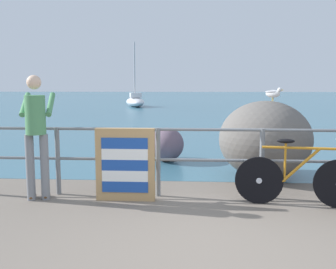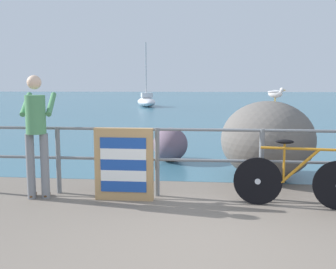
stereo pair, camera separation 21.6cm
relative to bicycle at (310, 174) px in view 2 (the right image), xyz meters
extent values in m
cube|color=#6B6056|center=(-1.34, 18.49, -0.51)|extent=(120.00, 120.00, 0.10)
cube|color=#38667A|center=(-1.34, 46.26, -0.46)|extent=(120.00, 90.00, 0.01)
cylinder|color=slate|center=(-3.61, 0.37, 0.05)|extent=(0.07, 0.07, 1.02)
cylinder|color=slate|center=(-2.09, 0.37, 0.05)|extent=(0.07, 0.07, 1.02)
cylinder|color=slate|center=(-0.58, 0.37, 0.05)|extent=(0.07, 0.07, 1.02)
cylinder|color=slate|center=(-1.34, 0.37, 0.54)|extent=(7.56, 0.04, 0.04)
cylinder|color=slate|center=(-1.34, 0.37, 0.09)|extent=(7.56, 0.04, 0.04)
cylinder|color=black|center=(-0.66, 0.08, -0.13)|extent=(0.66, 0.12, 0.66)
cylinder|color=#B7BCC6|center=(-0.66, 0.08, -0.13)|extent=(0.09, 0.07, 0.08)
cylinder|color=#B27219|center=(-0.15, 0.02, 0.34)|extent=(0.98, 0.16, 0.04)
cylinder|color=#B27219|center=(-0.12, 0.02, 0.10)|extent=(0.50, 0.10, 0.50)
cylinder|color=#B27219|center=(-0.33, 0.04, 0.13)|extent=(0.03, 0.03, 0.53)
ellipsoid|color=black|center=(-0.33, 0.04, 0.43)|extent=(0.25, 0.13, 0.06)
cylinder|color=slate|center=(-3.90, 0.05, 0.01)|extent=(0.12, 0.12, 0.95)
ellipsoid|color=#513319|center=(-3.91, 0.11, -0.42)|extent=(0.15, 0.28, 0.08)
cylinder|color=slate|center=(-3.70, 0.09, 0.01)|extent=(0.12, 0.12, 0.95)
ellipsoid|color=#513319|center=(-3.71, 0.15, -0.42)|extent=(0.15, 0.28, 0.08)
cylinder|color=#4C8C59|center=(-3.80, 0.07, 0.76)|extent=(0.28, 0.28, 0.55)
sphere|color=beige|center=(-3.80, 0.07, 1.22)|extent=(0.20, 0.20, 0.20)
cylinder|color=#4C8C59|center=(-4.02, 0.26, 0.90)|extent=(0.19, 0.52, 0.34)
cylinder|color=#4C8C59|center=(-3.67, 0.34, 0.90)|extent=(0.19, 0.52, 0.34)
cube|color=tan|center=(-2.54, 0.12, 0.06)|extent=(0.84, 0.09, 1.04)
cube|color=#1E479E|center=(-2.54, 0.07, -0.26)|extent=(0.66, 0.01, 0.16)
cube|color=white|center=(-2.54, 0.07, -0.10)|extent=(0.66, 0.01, 0.16)
cube|color=#1E479E|center=(-2.54, 0.07, 0.06)|extent=(0.66, 0.01, 0.16)
cube|color=white|center=(-2.54, 0.07, 0.21)|extent=(0.66, 0.01, 0.16)
cube|color=#1E479E|center=(-2.54, 0.07, 0.37)|extent=(0.66, 0.01, 0.16)
ellipsoid|color=#605B56|center=(-0.30, 1.67, 0.22)|extent=(1.63, 1.67, 1.37)
ellipsoid|color=#665261|center=(-2.15, 3.08, -0.10)|extent=(0.75, 0.99, 0.72)
cylinder|color=gold|center=(-0.20, 1.59, 0.93)|extent=(0.01, 0.01, 0.06)
cylinder|color=gold|center=(-0.23, 1.56, 0.93)|extent=(0.01, 0.01, 0.06)
ellipsoid|color=white|center=(-0.21, 1.57, 1.03)|extent=(0.28, 0.24, 0.13)
ellipsoid|color=#9E9EA3|center=(-0.23, 1.59, 1.06)|extent=(0.27, 0.24, 0.06)
sphere|color=white|center=(-0.12, 1.50, 1.10)|extent=(0.08, 0.08, 0.08)
cone|color=gold|center=(-0.08, 1.48, 1.09)|extent=(0.05, 0.05, 0.02)
ellipsoid|color=white|center=(-6.03, 24.46, -0.11)|extent=(2.36, 4.59, 0.70)
cube|color=silver|center=(-5.95, 24.17, 0.42)|extent=(1.10, 1.46, 0.36)
cylinder|color=#B2B2B7|center=(-6.08, 24.65, 2.34)|extent=(0.10, 0.10, 4.20)
camera|label=1|loc=(-1.59, -5.23, 1.17)|focal=41.48mm
camera|label=2|loc=(-1.37, -5.22, 1.17)|focal=41.48mm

